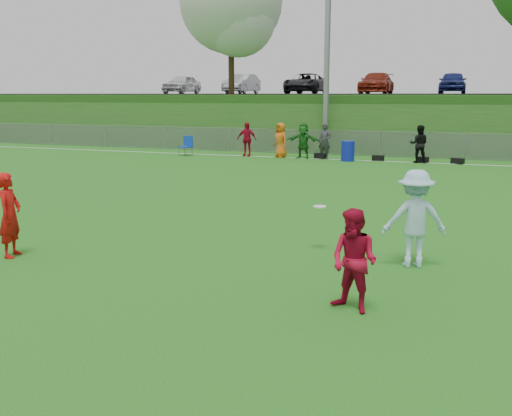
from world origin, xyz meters
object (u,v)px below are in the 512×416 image
at_px(player_blue, 415,219).
at_px(recycling_bin, 348,151).
at_px(player_red_left, 10,215).
at_px(frisbee, 320,207).
at_px(player_red_center, 354,261).

distance_m(player_blue, recycling_bin, 16.62).
distance_m(player_red_left, frisbee, 5.96).
distance_m(player_red_left, player_blue, 7.55).
relative_size(player_blue, frisbee, 6.68).
height_order(player_red_center, frisbee, player_red_center).
height_order(player_blue, recycling_bin, player_blue).
distance_m(player_red_left, player_red_center, 6.70).
relative_size(player_blue, recycling_bin, 1.90).
xyz_separation_m(player_red_left, recycling_bin, (3.09, 18.00, -0.35)).
bearing_deg(frisbee, player_blue, -15.25).
xyz_separation_m(player_red_center, frisbee, (-1.22, 3.04, 0.14)).
distance_m(player_red_center, frisbee, 3.28).
distance_m(player_red_center, recycling_bin, 18.95).
height_order(player_red_left, player_blue, player_blue).
xyz_separation_m(player_red_center, player_blue, (0.63, 2.53, 0.13)).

